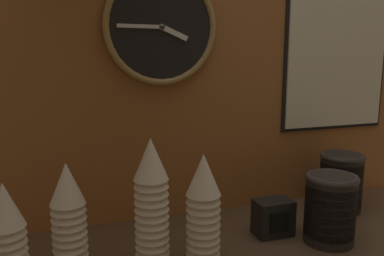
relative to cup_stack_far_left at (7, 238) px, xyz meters
The scene contains 11 objects.
ground_plane 0.59m from the cup_stack_far_left, ahead, with size 1.60×0.56×0.04m, color #4C3826.
wall_tiled_back 0.76m from the cup_stack_far_left, 28.73° to the left, with size 1.60×0.03×1.05m.
cup_stack_far_left is the anchor object (origin of this frame).
cup_stack_left 0.15m from the cup_stack_far_left, 21.25° to the left, with size 0.09×0.09×0.28m.
cup_stack_center 0.46m from the cup_stack_far_left, ahead, with size 0.09×0.09×0.30m.
cup_stack_center_left 0.34m from the cup_stack_far_left, ahead, with size 0.09×0.09×0.34m.
bowl_stack_far_right 1.05m from the cup_stack_far_left, ahead, with size 0.15×0.15×0.20m.
bowl_stack_right 0.85m from the cup_stack_far_left, ahead, with size 0.15×0.15×0.20m.
wall_clock 0.71m from the cup_stack_far_left, 32.95° to the left, with size 0.35×0.03×0.35m.
menu_board 1.20m from the cup_stack_far_left, 15.08° to the left, with size 0.43×0.01×0.57m.
napkin_dispenser 0.72m from the cup_stack_far_left, ahead, with size 0.11×0.08×0.11m.
Camera 1 is at (-0.45, -0.99, 0.55)m, focal length 38.00 mm.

